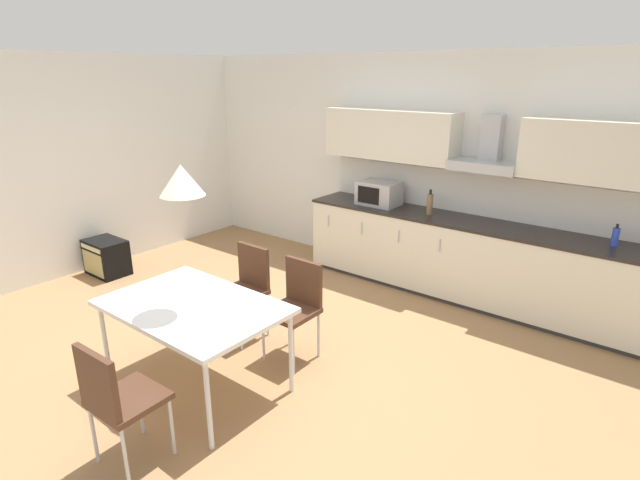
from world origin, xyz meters
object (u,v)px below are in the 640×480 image
Objects in this scene: dining_table at (193,309)px; pendant_lamp at (181,180)px; chair_near_right at (115,394)px; chair_far_left at (247,282)px; guitar_amp at (106,257)px; bottle_blue at (615,237)px; microwave at (379,193)px; bottle_brown at (430,204)px; chair_far_right at (297,300)px.

pendant_lamp reaches higher than dining_table.
dining_table is 1.58× the size of chair_near_right.
guitar_amp is (-2.47, -0.04, -0.31)m from chair_far_left.
bottle_blue is 4.33m from chair_near_right.
bottle_brown is at bearing -1.66° from microwave.
dining_table is at bearing -136.74° from pendant_lamp.
pendant_lamp is at bearing -128.24° from bottle_blue.
chair_far_left is 1.67× the size of guitar_amp.
bottle_blue is 0.64× the size of pendant_lamp.
chair_far_left is 1.46m from pendant_lamp.
chair_far_left is 2.49m from guitar_amp.
guitar_amp is at bearing -147.79° from bottle_brown.
pendant_lamp is (-0.31, 0.85, 1.15)m from chair_near_right.
chair_near_right is at bearing -89.88° from chair_far_right.
bottle_brown is 3.76m from chair_near_right.
chair_far_left is 2.72× the size of pendant_lamp.
pendant_lamp reaches higher than chair_far_left.
microwave reaches higher than dining_table.
guitar_amp is (-5.11, -2.15, -0.75)m from bottle_blue.
dining_table is at bearing -100.09° from bottle_brown.
bottle_brown reaches higher than bottle_blue.
bottle_blue is at bearing 1.20° from microwave.
chair_far_left is at bearing -141.35° from bottle_blue.
microwave is at bearing 38.65° from guitar_amp.
chair_far_right is (0.31, 0.85, -0.15)m from dining_table.
chair_far_right is 0.62m from chair_far_left.
bottle_blue reaches higher than guitar_amp.
microwave is 0.55× the size of chair_far_right.
chair_near_right is at bearing -69.69° from dining_table.
guitar_amp is 3.24m from pendant_lamp.
chair_far_right is at bearing -95.71° from bottle_brown.
bottle_brown is at bearing 86.93° from chair_near_right.
chair_far_right is 1.00× the size of chair_near_right.
bottle_brown is at bearing 68.03° from chair_far_left.
chair_near_right reaches higher than dining_table.
chair_far_right is (-2.02, -2.11, -0.44)m from bottle_blue.
dining_table is 2.93m from guitar_amp.
chair_far_right is (0.47, -2.06, -0.50)m from microwave.
chair_far_left is at bearing 110.09° from dining_table.
chair_near_right is at bearing -82.78° from microwave.
bottle_brown reaches higher than dining_table.
bottle_blue reaches higher than chair_near_right.
guitar_amp is at bearing -179.12° from chair_far_left.
bottle_blue is at bearing 22.79° from guitar_amp.
dining_table is at bearing -16.19° from guitar_amp.
bottle_blue is 2.95m from chair_far_right.
chair_near_right is (0.00, -1.69, 0.00)m from chair_far_right.
chair_far_right is at bearing 69.91° from dining_table.
guitar_amp is (-3.09, -0.04, -0.31)m from chair_far_right.
chair_near_right is 1.67× the size of guitar_amp.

